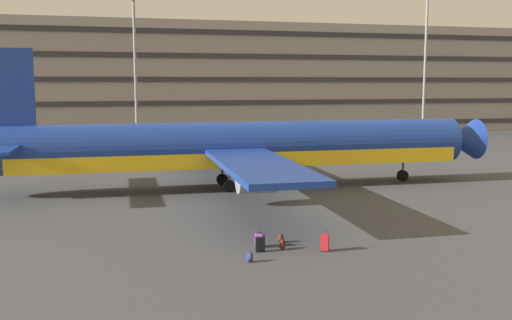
{
  "coord_description": "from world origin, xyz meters",
  "views": [
    {
      "loc": [
        -4.26,
        -42.81,
        7.97
      ],
      "look_at": [
        4.98,
        -6.97,
        3.0
      ],
      "focal_mm": 40.4,
      "sensor_mm": 36.0,
      "label": 1
    }
  ],
  "objects_px": {
    "suitcase_upright": "(260,244)",
    "airliner": "(238,147)",
    "suitcase_small": "(260,240)",
    "suitcase_navy": "(325,242)",
    "backpack_teal": "(249,257)",
    "backpack_scuffed": "(280,239)",
    "backpack_black": "(282,245)"
  },
  "relations": [
    {
      "from": "airliner",
      "to": "backpack_teal",
      "type": "height_order",
      "value": "airliner"
    },
    {
      "from": "backpack_teal",
      "to": "backpack_scuffed",
      "type": "bearing_deg",
      "value": 50.24
    },
    {
      "from": "suitcase_navy",
      "to": "backpack_black",
      "type": "relative_size",
      "value": 1.82
    },
    {
      "from": "suitcase_small",
      "to": "suitcase_navy",
      "type": "relative_size",
      "value": 0.87
    },
    {
      "from": "suitcase_small",
      "to": "backpack_black",
      "type": "distance_m",
      "value": 1.15
    },
    {
      "from": "backpack_teal",
      "to": "airliner",
      "type": "bearing_deg",
      "value": 78.84
    },
    {
      "from": "airliner",
      "to": "suitcase_upright",
      "type": "relative_size",
      "value": 43.83
    },
    {
      "from": "backpack_teal",
      "to": "backpack_black",
      "type": "xyz_separation_m",
      "value": [
        1.99,
        1.55,
        0.01
      ]
    },
    {
      "from": "suitcase_upright",
      "to": "backpack_teal",
      "type": "height_order",
      "value": "suitcase_upright"
    },
    {
      "from": "backpack_scuffed",
      "to": "backpack_black",
      "type": "xyz_separation_m",
      "value": [
        -0.29,
        -1.19,
        0.04
      ]
    },
    {
      "from": "suitcase_small",
      "to": "suitcase_navy",
      "type": "xyz_separation_m",
      "value": [
        2.83,
        -1.44,
        0.07
      ]
    },
    {
      "from": "backpack_scuffed",
      "to": "backpack_teal",
      "type": "relative_size",
      "value": 0.92
    },
    {
      "from": "airliner",
      "to": "suitcase_navy",
      "type": "height_order",
      "value": "airliner"
    },
    {
      "from": "suitcase_upright",
      "to": "backpack_scuffed",
      "type": "bearing_deg",
      "value": 42.73
    },
    {
      "from": "suitcase_upright",
      "to": "backpack_scuffed",
      "type": "height_order",
      "value": "suitcase_upright"
    },
    {
      "from": "suitcase_upright",
      "to": "backpack_black",
      "type": "distance_m",
      "value": 1.12
    },
    {
      "from": "suitcase_small",
      "to": "suitcase_navy",
      "type": "bearing_deg",
      "value": -27.0
    },
    {
      "from": "airliner",
      "to": "suitcase_upright",
      "type": "height_order",
      "value": "airliner"
    },
    {
      "from": "backpack_black",
      "to": "backpack_teal",
      "type": "bearing_deg",
      "value": -142.15
    },
    {
      "from": "backpack_scuffed",
      "to": "backpack_black",
      "type": "distance_m",
      "value": 1.23
    },
    {
      "from": "backpack_scuffed",
      "to": "backpack_teal",
      "type": "xyz_separation_m",
      "value": [
        -2.28,
        -2.74,
        0.02
      ]
    },
    {
      "from": "airliner",
      "to": "suitcase_navy",
      "type": "distance_m",
      "value": 17.49
    },
    {
      "from": "airliner",
      "to": "backpack_teal",
      "type": "bearing_deg",
      "value": -101.16
    },
    {
      "from": "suitcase_navy",
      "to": "suitcase_upright",
      "type": "bearing_deg",
      "value": 167.26
    },
    {
      "from": "suitcase_small",
      "to": "backpack_teal",
      "type": "xyz_separation_m",
      "value": [
        -1.06,
        -2.21,
        -0.14
      ]
    },
    {
      "from": "suitcase_navy",
      "to": "backpack_teal",
      "type": "bearing_deg",
      "value": -168.8
    },
    {
      "from": "suitcase_upright",
      "to": "backpack_teal",
      "type": "relative_size",
      "value": 1.76
    },
    {
      "from": "suitcase_navy",
      "to": "backpack_scuffed",
      "type": "xyz_separation_m",
      "value": [
        -1.61,
        1.97,
        -0.23
      ]
    },
    {
      "from": "airliner",
      "to": "backpack_black",
      "type": "height_order",
      "value": "airliner"
    },
    {
      "from": "suitcase_upright",
      "to": "airliner",
      "type": "bearing_deg",
      "value": 80.84
    },
    {
      "from": "suitcase_small",
      "to": "airliner",
      "type": "bearing_deg",
      "value": 81.04
    },
    {
      "from": "backpack_scuffed",
      "to": "backpack_black",
      "type": "height_order",
      "value": "backpack_black"
    }
  ]
}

